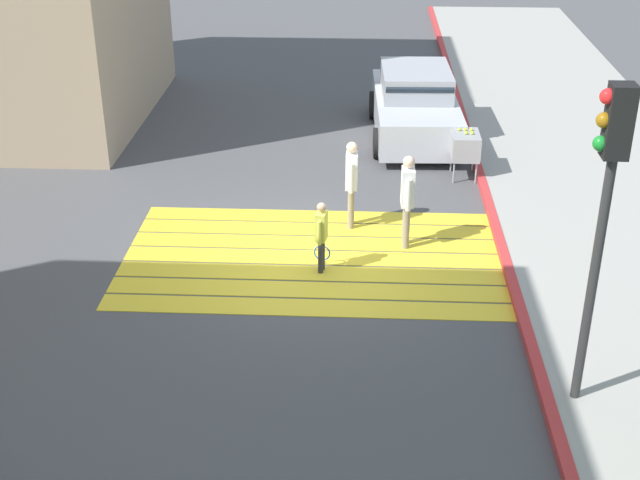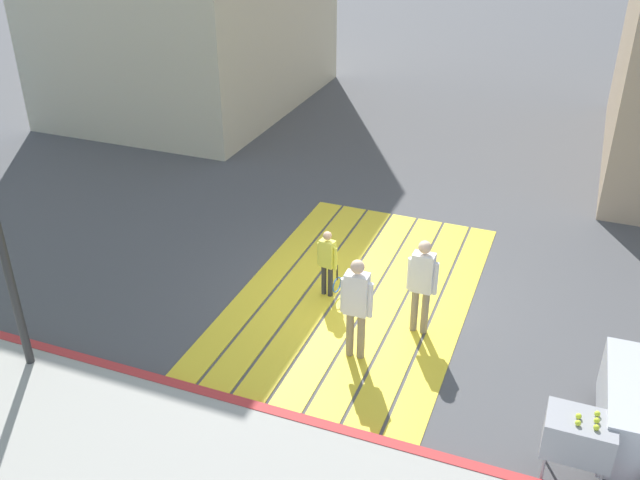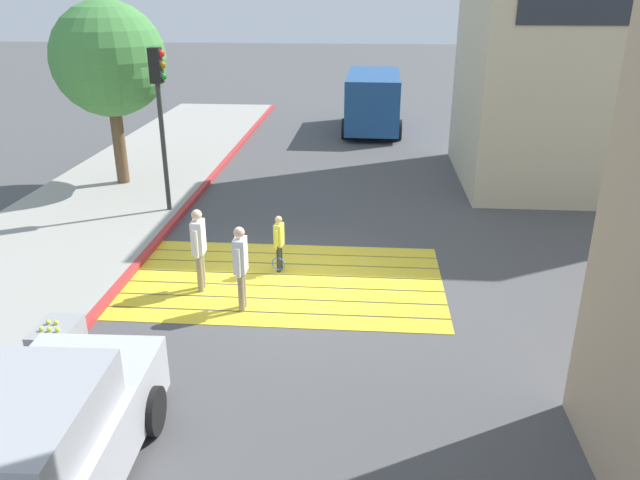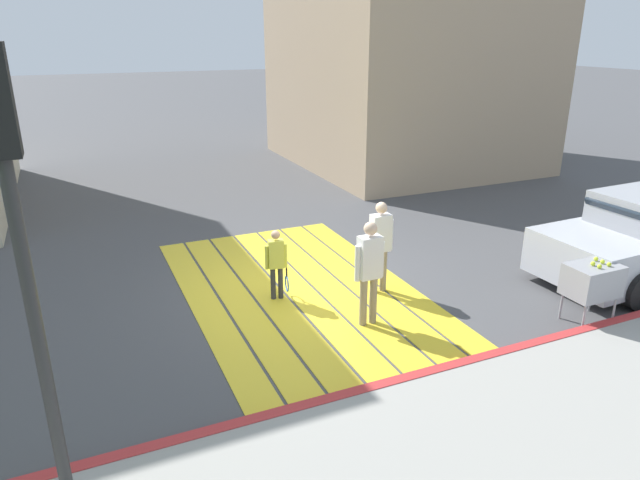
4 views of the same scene
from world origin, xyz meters
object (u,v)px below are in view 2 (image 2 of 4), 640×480
pedestrian_adult_lead (422,280)px  pedestrian_child_with_racket (328,260)px  tennis_ball_cart (579,436)px  pedestrian_adult_trailing (356,302)px

pedestrian_adult_lead → pedestrian_child_with_racket: (0.45, 1.71, -0.26)m
pedestrian_child_with_racket → tennis_ball_cart: bearing=-123.1°
pedestrian_adult_trailing → pedestrian_child_with_racket: (1.42, 0.98, -0.29)m
tennis_ball_cart → pedestrian_adult_lead: size_ratio=0.62×
pedestrian_child_with_racket → pedestrian_adult_trailing: bearing=-145.4°
pedestrian_adult_lead → pedestrian_adult_trailing: bearing=142.6°
tennis_ball_cart → pedestrian_child_with_racket: pedestrian_child_with_racket is taller
pedestrian_adult_lead → pedestrian_child_with_racket: pedestrian_adult_lead is taller
tennis_ball_cart → pedestrian_adult_trailing: bearing=67.8°
tennis_ball_cart → pedestrian_adult_trailing: size_ratio=0.61×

